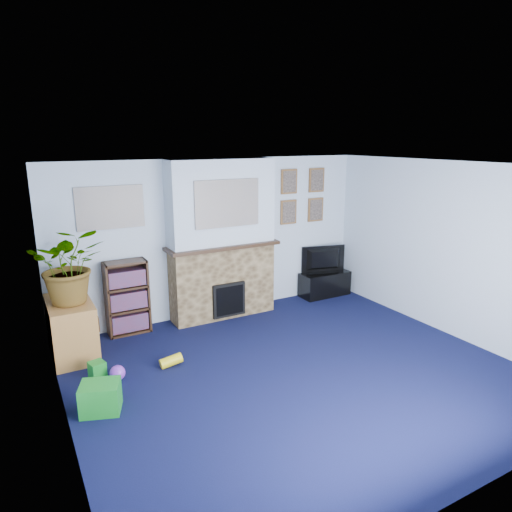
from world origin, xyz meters
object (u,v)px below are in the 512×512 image
bookshelf (127,299)px  sideboard (72,329)px  tv_stand (325,283)px  television (325,260)px

bookshelf → sideboard: size_ratio=1.13×
tv_stand → television: bearing=90.0°
television → bookshelf: bookshelf is taller
television → sideboard: size_ratio=0.85×
bookshelf → tv_stand: bearing=-1.3°
tv_stand → television: television is taller
television → sideboard: bearing=18.4°
bookshelf → sideboard: (-0.79, -0.36, -0.15)m
tv_stand → sideboard: sideboard is taller
tv_stand → sideboard: size_ratio=0.95×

